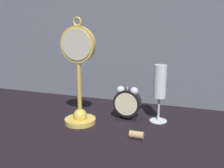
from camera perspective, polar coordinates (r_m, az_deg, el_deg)
ground_plane at (r=0.81m, az=-1.88°, el=-10.48°), size 4.00×4.00×0.00m
fabric_backdrop_drape at (r=1.05m, az=4.57°, el=16.61°), size 1.49×0.01×0.77m
pocket_watch_on_stand at (r=0.83m, az=-7.56°, el=0.23°), size 0.12×0.11×0.35m
alarm_clock_twin_bell at (r=0.88m, az=3.47°, el=-4.01°), size 0.10×0.03×0.12m
champagne_flute at (r=0.86m, az=10.86°, el=-0.45°), size 0.06×0.06×0.20m
wine_cork at (r=0.76m, az=5.63°, el=-11.48°), size 0.04×0.02×0.02m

